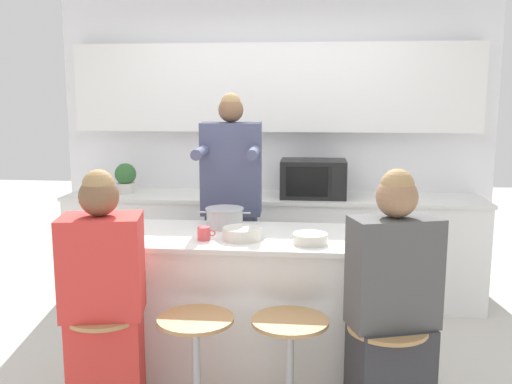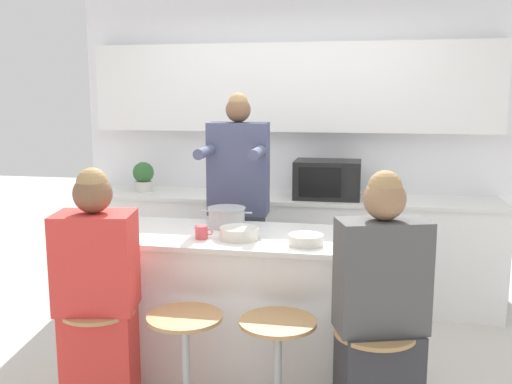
% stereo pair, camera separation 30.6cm
% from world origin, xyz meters
% --- Properties ---
extents(ground_plane, '(16.00, 16.00, 0.00)m').
position_xyz_m(ground_plane, '(0.00, 0.00, 0.00)').
color(ground_plane, beige).
extents(wall_back, '(3.81, 0.22, 2.70)m').
position_xyz_m(wall_back, '(0.00, 1.72, 1.54)').
color(wall_back, white).
rests_on(wall_back, ground_plane).
extents(back_counter, '(3.54, 0.60, 0.92)m').
position_xyz_m(back_counter, '(0.00, 1.43, 0.46)').
color(back_counter, white).
rests_on(back_counter, ground_plane).
extents(kitchen_island, '(1.80, 0.73, 0.93)m').
position_xyz_m(kitchen_island, '(0.00, 0.00, 0.47)').
color(kitchen_island, black).
rests_on(kitchen_island, ground_plane).
extents(bar_stool_leftmost, '(0.39, 0.39, 0.64)m').
position_xyz_m(bar_stool_leftmost, '(-0.72, -0.62, 0.36)').
color(bar_stool_leftmost, tan).
rests_on(bar_stool_leftmost, ground_plane).
extents(bar_stool_center_left, '(0.39, 0.39, 0.64)m').
position_xyz_m(bar_stool_center_left, '(-0.24, -0.62, 0.36)').
color(bar_stool_center_left, tan).
rests_on(bar_stool_center_left, ground_plane).
extents(bar_stool_center_right, '(0.39, 0.39, 0.64)m').
position_xyz_m(bar_stool_center_right, '(0.24, -0.60, 0.36)').
color(bar_stool_center_right, tan).
rests_on(bar_stool_center_right, ground_plane).
extents(bar_stool_rightmost, '(0.39, 0.39, 0.64)m').
position_xyz_m(bar_stool_rightmost, '(0.72, -0.64, 0.36)').
color(bar_stool_rightmost, tan).
rests_on(bar_stool_rightmost, ground_plane).
extents(person_cooking, '(0.44, 0.59, 1.78)m').
position_xyz_m(person_cooking, '(-0.23, 0.61, 0.88)').
color(person_cooking, '#383842').
rests_on(person_cooking, ground_plane).
extents(person_wrapped_blanket, '(0.45, 0.36, 1.40)m').
position_xyz_m(person_wrapped_blanket, '(-0.72, -0.62, 0.67)').
color(person_wrapped_blanket, red).
rests_on(person_wrapped_blanket, ground_plane).
extents(person_seated_near, '(0.47, 0.37, 1.42)m').
position_xyz_m(person_seated_near, '(0.74, -0.62, 0.65)').
color(person_seated_near, '#333338').
rests_on(person_seated_near, ground_plane).
extents(cooking_pot, '(0.33, 0.24, 0.13)m').
position_xyz_m(cooking_pot, '(-0.21, 0.17, 0.99)').
color(cooking_pot, '#B7BABC').
rests_on(cooking_pot, kitchen_island).
extents(fruit_bowl, '(0.23, 0.23, 0.07)m').
position_xyz_m(fruit_bowl, '(-0.06, -0.12, 0.96)').
color(fruit_bowl, silver).
rests_on(fruit_bowl, kitchen_island).
extents(mixing_bowl_steel, '(0.20, 0.20, 0.06)m').
position_xyz_m(mixing_bowl_steel, '(0.33, -0.18, 0.96)').
color(mixing_bowl_steel, silver).
rests_on(mixing_bowl_steel, kitchen_island).
extents(coffee_cup_near, '(0.11, 0.08, 0.08)m').
position_xyz_m(coffee_cup_near, '(-0.28, -0.15, 0.97)').
color(coffee_cup_near, '#DB4C51').
rests_on(coffee_cup_near, kitchen_island).
extents(banana_bunch, '(0.14, 0.10, 0.05)m').
position_xyz_m(banana_bunch, '(-0.77, -0.14, 0.95)').
color(banana_bunch, yellow).
rests_on(banana_bunch, kitchen_island).
extents(microwave, '(0.54, 0.38, 0.31)m').
position_xyz_m(microwave, '(0.35, 1.40, 1.07)').
color(microwave, black).
rests_on(microwave, back_counter).
extents(potted_plant, '(0.19, 0.19, 0.26)m').
position_xyz_m(potted_plant, '(-1.28, 1.43, 1.06)').
color(potted_plant, beige).
rests_on(potted_plant, back_counter).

